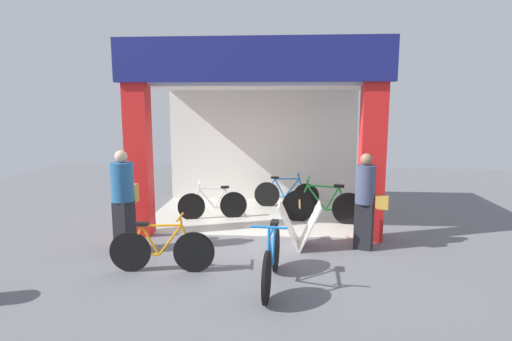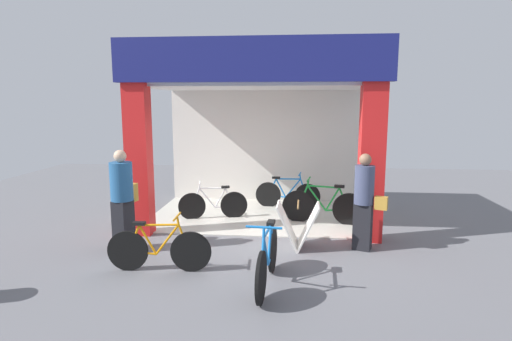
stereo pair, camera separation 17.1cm
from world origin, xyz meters
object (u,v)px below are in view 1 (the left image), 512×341
at_px(bicycle_inside_1, 286,194).
at_px(sandwich_board_sign, 299,226).
at_px(bicycle_parked_0, 272,259).
at_px(pedestrian_1, 365,200).
at_px(bicycle_inside_0, 213,204).
at_px(bicycle_inside_2, 323,206).
at_px(pedestrian_0, 124,199).
at_px(bicycle_parked_1, 162,250).

height_order(bicycle_inside_1, sandwich_board_sign, bicycle_inside_1).
distance_m(bicycle_parked_0, pedestrian_1, 2.28).
bearing_deg(bicycle_inside_1, bicycle_inside_0, -145.17).
bearing_deg(bicycle_parked_0, sandwich_board_sign, 74.98).
relative_size(bicycle_inside_2, bicycle_parked_0, 1.00).
relative_size(bicycle_inside_1, pedestrian_0, 0.89).
bearing_deg(bicycle_parked_0, bicycle_parked_1, 167.74).
bearing_deg(bicycle_inside_2, bicycle_inside_0, 176.23).
xyz_separation_m(sandwich_board_sign, pedestrian_0, (-2.96, -0.39, 0.52)).
xyz_separation_m(bicycle_parked_0, pedestrian_1, (1.55, 1.61, 0.48)).
distance_m(bicycle_inside_2, bicycle_parked_1, 3.80).
xyz_separation_m(bicycle_inside_2, pedestrian_0, (-3.51, -1.92, 0.53)).
bearing_deg(bicycle_inside_2, bicycle_inside_1, 121.64).
relative_size(bicycle_inside_2, pedestrian_0, 0.99).
relative_size(sandwich_board_sign, pedestrian_0, 0.46).
bearing_deg(pedestrian_1, bicycle_parked_1, -158.71).
relative_size(bicycle_inside_0, sandwich_board_sign, 1.83).
bearing_deg(sandwich_board_sign, bicycle_parked_1, -149.69).
xyz_separation_m(bicycle_inside_1, sandwich_board_sign, (0.23, -2.79, 0.06)).
height_order(bicycle_parked_0, pedestrian_1, pedestrian_1).
distance_m(bicycle_inside_1, pedestrian_0, 4.23).
height_order(bicycle_inside_2, sandwich_board_sign, bicycle_inside_2).
bearing_deg(bicycle_parked_1, bicycle_inside_2, 46.23).
relative_size(bicycle_inside_2, pedestrian_1, 1.03).
distance_m(bicycle_inside_1, bicycle_inside_2, 1.48).
relative_size(sandwich_board_sign, pedestrian_1, 0.48).
bearing_deg(pedestrian_0, sandwich_board_sign, 7.57).
distance_m(bicycle_parked_1, pedestrian_1, 3.48).
height_order(bicycle_inside_2, pedestrian_0, pedestrian_0).
xyz_separation_m(bicycle_inside_2, bicycle_parked_0, (-0.97, -3.11, -0.00)).
bearing_deg(sandwich_board_sign, bicycle_parked_0, -105.02).
xyz_separation_m(bicycle_parked_1, sandwich_board_sign, (2.09, 1.22, 0.05)).
height_order(bicycle_parked_1, pedestrian_0, pedestrian_0).
relative_size(bicycle_parked_1, sandwich_board_sign, 1.96).
height_order(bicycle_inside_0, bicycle_parked_1, bicycle_parked_1).
distance_m(bicycle_inside_2, pedestrian_1, 1.67).
bearing_deg(bicycle_inside_1, pedestrian_1, -63.84).
xyz_separation_m(bicycle_inside_0, bicycle_parked_0, (1.40, -3.26, 0.05)).
height_order(bicycle_inside_1, bicycle_parked_1, bicycle_parked_1).
bearing_deg(bicycle_parked_0, bicycle_inside_1, 87.49).
bearing_deg(bicycle_parked_0, pedestrian_1, 46.17).
height_order(bicycle_inside_2, bicycle_parked_1, bicycle_inside_2).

